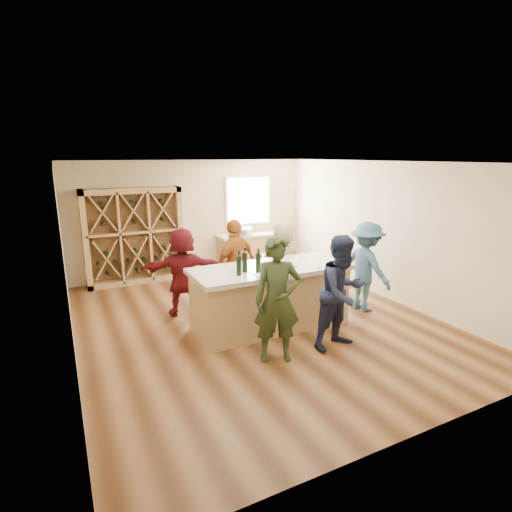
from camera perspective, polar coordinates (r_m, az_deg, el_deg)
name	(u,v)px	position (r m, az deg, el deg)	size (l,w,h in m)	color
floor	(256,323)	(7.35, 0.00, -9.54)	(6.00, 7.00, 0.10)	brown
ceiling	(256,159)	(6.72, 0.00, 13.70)	(6.00, 7.00, 0.10)	white
wall_back	(193,217)	(10.14, -9.01, 5.49)	(6.00, 0.10, 2.80)	beige
wall_front	(421,318)	(4.17, 22.53, -8.21)	(6.00, 0.10, 2.80)	beige
wall_left	(61,267)	(6.21, -26.11, -1.36)	(0.10, 7.00, 2.80)	beige
wall_right	(388,231)	(8.67, 18.40, 3.45)	(0.10, 7.00, 2.80)	beige
window_frame	(248,201)	(10.57, -1.11, 7.92)	(1.30, 0.06, 1.30)	white
window_pane	(249,201)	(10.53, -1.03, 7.90)	(1.18, 0.01, 1.18)	white
wine_rack	(134,236)	(9.58, -17.01, 2.71)	(2.20, 0.45, 2.20)	#AA8351
back_counter_base	(249,252)	(10.51, -0.94, 0.58)	(1.60, 0.58, 0.86)	#AA8351
back_counter_top	(249,235)	(10.41, -0.95, 3.04)	(1.70, 0.62, 0.06)	#B9AE97
sink	(242,231)	(10.31, -1.96, 3.61)	(0.54, 0.54, 0.19)	silver
faucet	(240,228)	(10.46, -2.37, 4.08)	(0.02, 0.02, 0.30)	silver
tasting_counter_base	(271,299)	(6.93, 2.10, -6.14)	(2.60, 1.00, 1.00)	#AA8351
tasting_counter_top	(271,269)	(6.77, 2.14, -1.85)	(2.72, 1.12, 0.08)	#B9AE97
wine_bottle_b	(239,265)	(6.23, -2.46, -1.35)	(0.08, 0.08, 0.32)	black
wine_bottle_c	(245,262)	(6.40, -1.61, -0.87)	(0.08, 0.08, 0.33)	black
wine_bottle_d	(258,263)	(6.38, 0.30, -0.96)	(0.08, 0.08, 0.32)	black
wine_bottle_e	(259,262)	(6.50, 0.41, -0.87)	(0.07, 0.07, 0.28)	black
wine_glass_a	(269,270)	(6.21, 1.87, -2.08)	(0.07, 0.07, 0.18)	white
wine_glass_b	(292,267)	(6.46, 5.14, -1.52)	(0.06, 0.06, 0.17)	white
wine_glass_c	(319,263)	(6.75, 8.98, -0.99)	(0.06, 0.06, 0.16)	white
wine_glass_d	(296,261)	(6.78, 5.76, -0.67)	(0.07, 0.07, 0.20)	white
wine_glass_e	(327,259)	(6.99, 10.09, -0.45)	(0.07, 0.07, 0.18)	white
tasting_menu_a	(263,275)	(6.27, 1.03, -2.76)	(0.20, 0.27, 0.00)	white
tasting_menu_b	(295,271)	(6.52, 5.54, -2.15)	(0.20, 0.28, 0.00)	white
tasting_menu_c	(326,265)	(6.94, 9.94, -1.28)	(0.20, 0.28, 0.00)	white
person_near_left	(277,300)	(5.69, 3.07, -6.30)	(0.67, 0.49, 1.84)	#263319
person_near_right	(342,292)	(6.22, 12.19, -5.11)	(0.86, 0.47, 1.78)	#191E38
person_server	(366,267)	(7.83, 15.45, -1.50)	(1.11, 0.51, 1.72)	#335972
person_far_mid	(236,264)	(7.65, -2.92, -1.21)	(1.03, 0.53, 1.75)	#994C19
person_far_right	(283,260)	(8.24, 3.87, -0.61)	(0.79, 0.51, 1.61)	gray
person_far_left	(183,272)	(7.47, -10.36, -2.20)	(1.54, 0.55, 1.66)	#590F14
wine_glass_f	(263,259)	(6.88, 0.99, -0.45)	(0.07, 0.07, 0.18)	white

